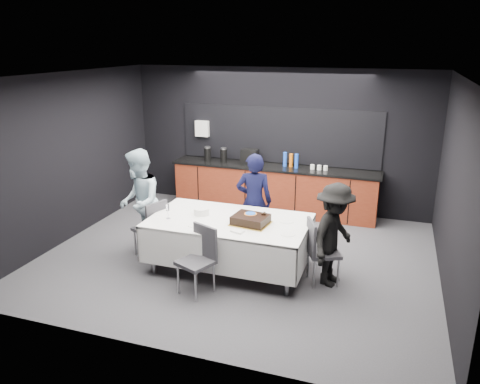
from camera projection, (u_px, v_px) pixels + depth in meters
name	position (u px, v px, depth m)	size (l,w,h in m)	color
ground	(238.00, 257.00, 7.43)	(6.00, 6.00, 0.00)	#444449
room_shell	(238.00, 142.00, 6.86)	(6.04, 5.04, 2.82)	white
kitchenette	(273.00, 185.00, 9.27)	(4.10, 0.64, 2.05)	#5F1F0F
party_table	(229.00, 228.00, 6.87)	(2.32, 1.32, 0.78)	#99999E
cake_assembly	(251.00, 220.00, 6.65)	(0.57, 0.49, 0.17)	gold
plate_stack	(201.00, 211.00, 7.02)	(0.23, 0.23, 0.10)	white
loose_plate_near	(194.00, 225.00, 6.61)	(0.18, 0.18, 0.01)	white
loose_plate_right_a	(286.00, 221.00, 6.77)	(0.22, 0.22, 0.01)	white
loose_plate_right_b	(288.00, 234.00, 6.31)	(0.21, 0.21, 0.01)	white
loose_plate_far	(245.00, 214.00, 7.05)	(0.18, 0.18, 0.01)	white
fork_pile	(237.00, 231.00, 6.37)	(0.17, 0.11, 0.03)	white
champagne_flute	(168.00, 208.00, 6.82)	(0.06, 0.06, 0.22)	white
chair_left	(153.00, 225.00, 7.29)	(0.54, 0.54, 0.92)	#323238
chair_right	(318.00, 247.00, 6.49)	(0.55, 0.55, 0.92)	#323238
chair_near	(200.00, 255.00, 6.26)	(0.55, 0.55, 0.92)	#323238
person_center	(254.00, 202.00, 7.53)	(0.58, 0.38, 1.60)	black
person_left	(139.00, 202.00, 7.35)	(0.82, 0.64, 1.69)	#A4C0CE
person_right	(334.00, 235.00, 6.40)	(0.95, 0.55, 1.47)	black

